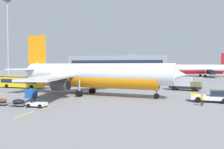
# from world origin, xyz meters

# --- Properties ---
(ground) EXTENTS (400.00, 400.00, 0.00)m
(ground) POSITION_xyz_m (40.00, 40.00, 0.00)
(ground) COLOR slate
(apron_paint_markings) EXTENTS (8.00, 94.69, 0.01)m
(apron_paint_markings) POSITION_xyz_m (18.00, 37.17, 0.00)
(apron_paint_markings) COLOR yellow
(apron_paint_markings) RESTS_ON ground
(airliner_foreground) EXTENTS (34.76, 34.19, 12.20)m
(airliner_foreground) POSITION_xyz_m (20.30, 20.89, 3.95)
(airliner_foreground) COLOR silver
(airliner_foreground) RESTS_ON ground
(pushback_tug) EXTENTS (6.25, 3.66, 2.08)m
(pushback_tug) POSITION_xyz_m (41.45, 17.47, 0.90)
(pushback_tug) COLOR silver
(pushback_tug) RESTS_ON ground
(airliner_mid_left) EXTENTS (33.13, 31.91, 11.90)m
(airliner_mid_left) POSITION_xyz_m (49.57, 101.73, 3.85)
(airliner_mid_left) COLOR silver
(airliner_mid_left) RESTS_ON ground
(apron_shuttle_bus) EXTENTS (12.24, 4.01, 3.00)m
(apron_shuttle_bus) POSITION_xyz_m (-1.92, 30.58, 1.75)
(apron_shuttle_bus) COLOR yellow
(apron_shuttle_bus) RESTS_ON ground
(ground_power_truck) EXTENTS (7.40, 4.38, 3.14)m
(ground_power_truck) POSITION_xyz_m (38.11, 34.34, 1.65)
(ground_power_truck) COLOR black
(ground_power_truck) RESTS_ON ground
(baggage_train) EXTENTS (8.67, 2.00, 1.14)m
(baggage_train) POSITION_xyz_m (13.76, 6.94, 0.52)
(baggage_train) COLOR silver
(baggage_train) RESTS_ON ground
(ground_crew_worker) EXTENTS (0.43, 0.60, 1.74)m
(ground_crew_worker) POSITION_xyz_m (39.38, 13.50, 1.00)
(ground_crew_worker) COLOR #232328
(ground_crew_worker) RESTS_ON ground
(uld_cargo_container) EXTENTS (1.62, 1.58, 1.60)m
(uld_cargo_container) POSITION_xyz_m (10.69, 14.99, 0.80)
(uld_cargo_container) COLOR #194C9E
(uld_cargo_container) RESTS_ON ground
(apron_light_mast_near) EXTENTS (1.80, 1.80, 27.73)m
(apron_light_mast_near) POSITION_xyz_m (-18.12, 46.80, 17.02)
(apron_light_mast_near) COLOR slate
(apron_light_mast_near) RESTS_ON ground
(terminal_satellite) EXTENTS (77.35, 26.64, 14.64)m
(terminal_satellite) POSITION_xyz_m (-5.58, 166.98, 6.54)
(terminal_satellite) COLOR gray
(terminal_satellite) RESTS_ON ground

